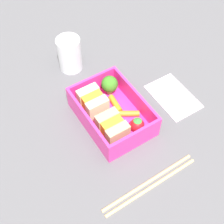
# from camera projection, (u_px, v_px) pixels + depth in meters

# --- Properties ---
(ground_plane) EXTENTS (1.20, 1.20, 0.02)m
(ground_plane) POSITION_uv_depth(u_px,v_px,m) (112.00, 122.00, 0.71)
(ground_plane) COLOR #535257
(bento_tray) EXTENTS (0.18, 0.13, 0.01)m
(bento_tray) POSITION_uv_depth(u_px,v_px,m) (112.00, 118.00, 0.70)
(bento_tray) COLOR #ED2F93
(bento_tray) RESTS_ON ground_plane
(bento_rim) EXTENTS (0.18, 0.13, 0.05)m
(bento_rim) POSITION_uv_depth(u_px,v_px,m) (112.00, 110.00, 0.67)
(bento_rim) COLOR #ED2F93
(bento_rim) RESTS_ON bento_tray
(sandwich_left) EXTENTS (0.06, 0.05, 0.05)m
(sandwich_left) POSITION_uv_depth(u_px,v_px,m) (112.00, 128.00, 0.64)
(sandwich_left) COLOR tan
(sandwich_left) RESTS_ON bento_tray
(sandwich_center_left) EXTENTS (0.06, 0.05, 0.05)m
(sandwich_center_left) POSITION_uv_depth(u_px,v_px,m) (93.00, 102.00, 0.68)
(sandwich_center_left) COLOR beige
(sandwich_center_left) RESTS_ON bento_tray
(strawberry_far_left) EXTENTS (0.03, 0.03, 0.04)m
(strawberry_far_left) POSITION_uv_depth(u_px,v_px,m) (137.00, 125.00, 0.66)
(strawberry_far_left) COLOR red
(strawberry_far_left) RESTS_ON bento_tray
(carrot_stick_left) EXTENTS (0.04, 0.05, 0.01)m
(carrot_stick_left) POSITION_uv_depth(u_px,v_px,m) (128.00, 114.00, 0.69)
(carrot_stick_left) COLOR orange
(carrot_stick_left) RESTS_ON bento_tray
(carrot_stick_far_left) EXTENTS (0.05, 0.02, 0.01)m
(carrot_stick_far_left) POSITION_uv_depth(u_px,v_px,m) (115.00, 104.00, 0.70)
(carrot_stick_far_left) COLOR orange
(carrot_stick_far_left) RESTS_ON bento_tray
(broccoli_floret) EXTENTS (0.04, 0.04, 0.05)m
(broccoli_floret) POSITION_uv_depth(u_px,v_px,m) (110.00, 84.00, 0.71)
(broccoli_floret) COLOR #88C75A
(broccoli_floret) RESTS_ON bento_tray
(chopstick_pair) EXTENTS (0.02, 0.21, 0.01)m
(chopstick_pair) POSITION_uv_depth(u_px,v_px,m) (150.00, 184.00, 0.60)
(chopstick_pair) COLOR tan
(chopstick_pair) RESTS_ON ground_plane
(drinking_glass) EXTENTS (0.06, 0.06, 0.09)m
(drinking_glass) POSITION_uv_depth(u_px,v_px,m) (70.00, 54.00, 0.76)
(drinking_glass) COLOR white
(drinking_glass) RESTS_ON ground_plane
(folded_napkin) EXTENTS (0.13, 0.08, 0.00)m
(folded_napkin) POSITION_uv_depth(u_px,v_px,m) (173.00, 96.00, 0.74)
(folded_napkin) COLOR silver
(folded_napkin) RESTS_ON ground_plane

